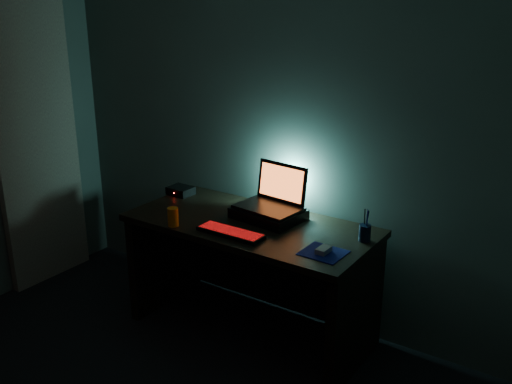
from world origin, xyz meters
TOP-DOWN VIEW (x-y plane):
  - desk at (0.00, 1.67)m, footprint 1.50×0.70m
  - curtain at (-1.71, 1.42)m, footprint 0.06×0.65m
  - riser at (0.06, 1.73)m, footprint 0.43×0.34m
  - laptop at (0.06, 1.78)m, footprint 0.41×0.32m
  - keyboard at (0.01, 1.40)m, footprint 0.40×0.13m
  - mousepad at (0.57, 1.47)m, footprint 0.23×0.21m
  - mouse at (0.57, 1.47)m, footprint 0.06×0.09m
  - pen_cup at (0.68, 1.74)m, footprint 0.07×0.07m
  - juice_glass at (-0.34, 1.32)m, footprint 0.08×0.08m
  - router at (-0.68, 1.77)m, footprint 0.17×0.14m

SIDE VIEW (x-z plane):
  - desk at x=0.00m, z-range 0.12..0.87m
  - mousepad at x=0.57m, z-range 0.75..0.75m
  - keyboard at x=0.01m, z-range 0.75..0.77m
  - mouse at x=0.57m, z-range 0.75..0.78m
  - router at x=-0.68m, z-range 0.75..0.80m
  - riser at x=0.06m, z-range 0.75..0.81m
  - pen_cup at x=0.68m, z-range 0.75..0.84m
  - juice_glass at x=-0.34m, z-range 0.75..0.86m
  - laptop at x=0.06m, z-range 0.74..1.00m
  - curtain at x=-1.71m, z-range 0.00..2.30m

